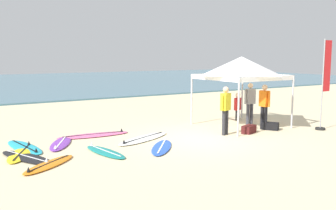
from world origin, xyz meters
name	(u,v)px	position (x,y,z in m)	size (l,w,h in m)	color
ground_plane	(199,139)	(0.00, 0.00, 0.00)	(80.00, 80.00, 0.00)	beige
sea	(21,83)	(0.00, 30.53, 0.05)	(80.00, 36.00, 0.10)	teal
canopy_tent	(241,66)	(2.75, 0.95, 2.39)	(2.89, 2.89, 2.75)	#B7B7BC
surfboard_white	(144,138)	(-1.64, 0.88, 0.04)	(2.52, 1.61, 0.19)	white
surfboard_purple	(61,143)	(-4.20, 1.62, 0.04)	(1.38, 2.03, 0.19)	purple
surfboard_orange	(49,164)	(-5.10, -0.49, 0.04)	(1.79, 1.56, 0.19)	orange
surfboard_teal	(105,152)	(-3.41, -0.08, 0.04)	(0.79, 1.97, 0.19)	#19847F
surfboard_blue	(162,147)	(-1.74, -0.47, 0.04)	(1.67, 1.90, 0.19)	blue
surfboard_yellow	(22,153)	(-5.47, 1.05, 0.04)	(1.40, 2.17, 0.19)	yellow
surfboard_cyan	(24,147)	(-5.27, 1.75, 0.04)	(0.96, 2.34, 0.19)	#23B2CC
surfboard_pink	(94,135)	(-2.86, 2.28, 0.04)	(2.58, 0.91, 0.19)	pink
surfboard_black	(27,157)	(-5.45, 0.49, 0.04)	(1.35, 2.29, 0.19)	black
person_orange	(264,104)	(3.05, -0.02, 0.99)	(0.23, 0.55, 1.71)	black
person_yellow	(225,107)	(1.17, 0.01, 0.99)	(0.53, 0.32, 1.71)	#2D2D33
person_grey	(250,101)	(3.15, 0.83, 0.99)	(0.55, 0.25, 1.71)	#383842
person_red	(238,105)	(3.62, 2.05, 0.66)	(0.48, 0.38, 1.20)	#2D2D33
banner_flag	(324,88)	(4.94, -1.20, 1.57)	(0.60, 0.36, 3.40)	#99999E
gear_bag_near_tent	(249,129)	(2.10, -0.22, 0.14)	(0.60, 0.32, 0.28)	#4C1919
gear_bag_by_pole	(270,126)	(3.22, -0.20, 0.14)	(0.60, 0.32, 0.28)	black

